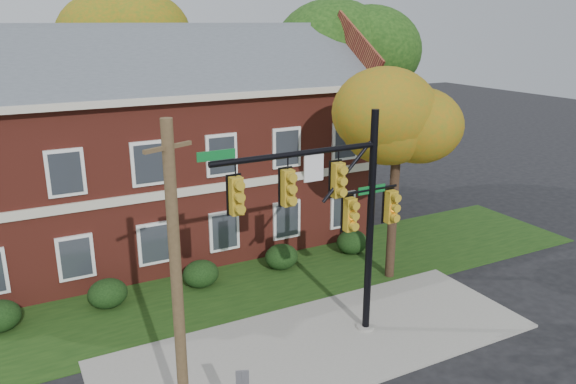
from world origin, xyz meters
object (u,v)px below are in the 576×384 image
hedge_left (108,293)px  tree_far_rear (138,40)px  apartment_building (157,136)px  tree_right_rear (360,55)px  hedge_far_right (352,242)px  tree_near_right (406,112)px  hedge_right (281,257)px  traffic_signal (336,206)px  hedge_center (201,274)px  utility_pole (177,290)px

hedge_left → tree_far_rear: 16.25m
apartment_building → tree_right_rear: tree_right_rear is taller
hedge_far_right → tree_right_rear: (4.31, 6.11, 7.60)m
hedge_far_right → tree_near_right: size_ratio=0.16×
apartment_building → hedge_right: apartment_building is taller
tree_right_rear → traffic_signal: size_ratio=1.44×
hedge_left → traffic_signal: size_ratio=0.19×
hedge_left → hedge_center: same height
hedge_left → traffic_signal: traffic_signal is taller
tree_right_rear → hedge_right: bearing=-142.0°
hedge_left → tree_near_right: size_ratio=0.16×
tree_near_right → traffic_signal: (-4.80, -2.84, -2.09)m
apartment_building → utility_pole: size_ratio=2.37×
tree_near_right → tree_right_rear: bearing=65.4°
hedge_far_right → tree_right_rear: tree_right_rear is taller
traffic_signal → utility_pole: (-5.52, -2.03, -0.55)m
tree_near_right → tree_right_rear: (4.09, 8.95, 1.45)m
hedge_left → utility_pole: bearing=-87.0°
hedge_left → utility_pole: size_ratio=0.18×
hedge_left → utility_pole: 8.47m
apartment_building → tree_right_rear: size_ratio=1.77×
hedge_center → hedge_right: size_ratio=1.00×
apartment_building → tree_far_rear: (1.34, 7.84, 3.86)m
apartment_building → utility_pole: apartment_building is taller
tree_right_rear → utility_pole: size_ratio=1.34×
hedge_center → traffic_signal: 7.38m
hedge_center → tree_near_right: tree_near_right is taller
hedge_right → tree_right_rear: bearing=38.0°
hedge_right → traffic_signal: bearing=-100.8°
apartment_building → utility_pole: (-3.10, -12.95, -0.96)m
apartment_building → hedge_center: (0.00, -5.25, -4.46)m
hedge_center → traffic_signal: (2.42, -5.67, 4.05)m
tree_far_rear → traffic_signal: (1.08, -18.77, -4.27)m
utility_pole → hedge_far_right: bearing=14.3°
tree_near_right → tree_far_rear: tree_far_rear is taller
apartment_building → hedge_far_right: 9.82m
hedge_right → traffic_signal: traffic_signal is taller
hedge_center → utility_pole: bearing=-111.9°
hedge_left → tree_near_right: 12.68m
hedge_center → hedge_far_right: size_ratio=1.00×
hedge_center → hedge_right: bearing=0.0°
hedge_center → tree_far_rear: bearing=84.1°
apartment_building → hedge_left: 7.73m
apartment_building → tree_near_right: bearing=-48.2°
hedge_right → utility_pole: 10.73m
hedge_center → hedge_far_right: bearing=0.0°
hedge_center → tree_near_right: 9.90m
traffic_signal → hedge_center: bearing=112.1°
hedge_left → hedge_right: (7.00, 0.00, 0.00)m
tree_right_rear → traffic_signal: 15.18m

